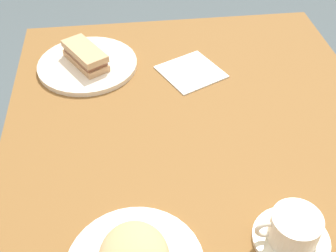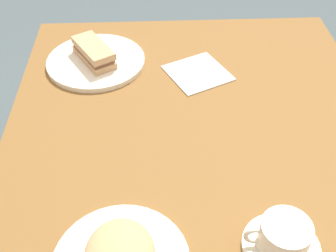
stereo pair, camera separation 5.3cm
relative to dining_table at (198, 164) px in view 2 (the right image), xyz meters
name	(u,v)px [view 2 (the right image)]	position (x,y,z in m)	size (l,w,h in m)	color
dining_table	(198,164)	(0.00, 0.00, 0.00)	(1.13, 0.91, 0.72)	brown
sandwich_plate	(96,61)	(0.33, 0.26, 0.08)	(0.27, 0.27, 0.01)	beige
sandwich_front	(94,52)	(0.33, 0.26, 0.11)	(0.16, 0.13, 0.05)	tan
coffee_saucer	(281,247)	(-0.27, -0.12, 0.08)	(0.14, 0.14, 0.01)	beige
coffee_cup	(284,236)	(-0.27, -0.12, 0.11)	(0.09, 0.12, 0.06)	beige
napkin	(198,73)	(0.27, -0.02, 0.07)	(0.15, 0.15, 0.00)	white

